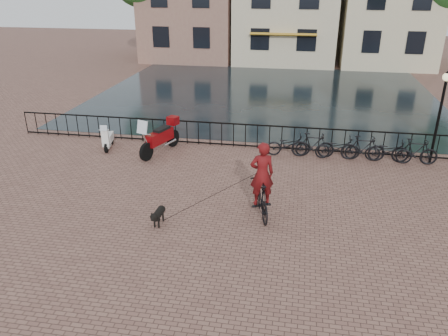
% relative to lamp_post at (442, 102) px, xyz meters
% --- Properties ---
extents(ground, '(100.00, 100.00, 0.00)m').
position_rel_lamp_post_xyz_m(ground, '(-7.20, -7.60, -2.38)').
color(ground, brown).
rests_on(ground, ground).
extents(canal_water, '(20.00, 20.00, 0.00)m').
position_rel_lamp_post_xyz_m(canal_water, '(-7.20, 9.70, -2.38)').
color(canal_water, black).
rests_on(canal_water, ground).
extents(railing, '(20.00, 0.05, 1.02)m').
position_rel_lamp_post_xyz_m(railing, '(-7.20, 0.40, -1.87)').
color(railing, black).
rests_on(railing, ground).
extents(lamp_post, '(0.30, 0.30, 3.45)m').
position_rel_lamp_post_xyz_m(lamp_post, '(0.00, 0.00, 0.00)').
color(lamp_post, black).
rests_on(lamp_post, ground).
extents(cyclist, '(1.11, 2.05, 2.69)m').
position_rel_lamp_post_xyz_m(cyclist, '(-5.99, -5.15, -1.35)').
color(cyclist, black).
rests_on(cyclist, ground).
extents(dog, '(0.30, 0.84, 0.56)m').
position_rel_lamp_post_xyz_m(dog, '(-8.82, -6.21, -2.10)').
color(dog, black).
rests_on(dog, ground).
extents(motorcycle, '(1.27, 2.40, 1.67)m').
position_rel_lamp_post_xyz_m(motorcycle, '(-10.49, -0.86, -1.54)').
color(motorcycle, maroon).
rests_on(motorcycle, ground).
extents(scooter, '(0.63, 1.34, 1.20)m').
position_rel_lamp_post_xyz_m(scooter, '(-12.77, -0.70, -1.78)').
color(scooter, white).
rests_on(scooter, ground).
extents(parked_bike_0, '(1.78, 0.81, 0.90)m').
position_rel_lamp_post_xyz_m(parked_bike_0, '(-5.40, -0.20, -1.93)').
color(parked_bike_0, black).
rests_on(parked_bike_0, ground).
extents(parked_bike_1, '(1.69, 0.56, 1.00)m').
position_rel_lamp_post_xyz_m(parked_bike_1, '(-4.45, -0.20, -1.88)').
color(parked_bike_1, black).
rests_on(parked_bike_1, ground).
extents(parked_bike_2, '(1.76, 0.75, 0.90)m').
position_rel_lamp_post_xyz_m(parked_bike_2, '(-3.50, -0.20, -1.93)').
color(parked_bike_2, black).
rests_on(parked_bike_2, ground).
extents(parked_bike_3, '(1.67, 0.50, 1.00)m').
position_rel_lamp_post_xyz_m(parked_bike_3, '(-2.55, -0.20, -1.88)').
color(parked_bike_3, black).
rests_on(parked_bike_3, ground).
extents(parked_bike_4, '(1.76, 0.72, 0.90)m').
position_rel_lamp_post_xyz_m(parked_bike_4, '(-1.60, -0.20, -1.93)').
color(parked_bike_4, black).
rests_on(parked_bike_4, ground).
extents(parked_bike_5, '(1.68, 0.53, 1.00)m').
position_rel_lamp_post_xyz_m(parked_bike_5, '(-0.65, -0.20, -1.88)').
color(parked_bike_5, black).
rests_on(parked_bike_5, ground).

